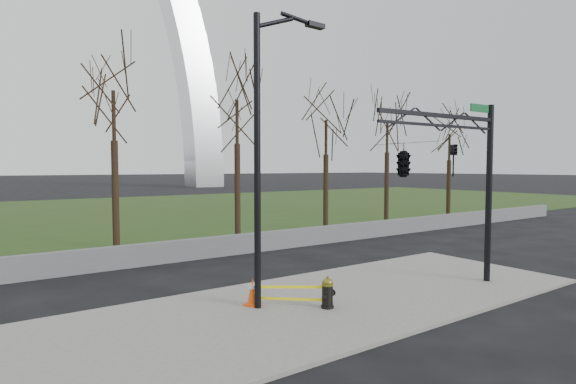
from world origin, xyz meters
TOP-DOWN VIEW (x-y plane):
  - ground at (0.00, 0.00)m, footprint 500.00×500.00m
  - sidewalk at (0.00, 0.00)m, footprint 18.00×6.00m
  - grass_strip at (0.00, 30.00)m, footprint 120.00×40.00m
  - guardrail at (0.00, 8.00)m, footprint 60.00×0.30m
  - tree_row at (0.70, 12.00)m, footprint 47.39×4.00m
  - fire_hydrant at (0.07, -0.51)m, footprint 0.55×0.36m
  - traffic_cone at (-1.51, 0.84)m, footprint 0.51×0.51m
  - street_light at (-1.27, 0.58)m, footprint 2.39×0.27m
  - traffic_signal_mast at (3.13, -1.15)m, footprint 5.10×2.51m
  - caution_tape at (-0.72, 0.10)m, footprint 1.57×1.36m

SIDE VIEW (x-z plane):
  - ground at x=0.00m, z-range 0.00..0.00m
  - grass_strip at x=0.00m, z-range 0.00..0.06m
  - sidewalk at x=0.00m, z-range 0.00..0.10m
  - guardrail at x=0.00m, z-range 0.00..0.90m
  - traffic_cone at x=-1.51m, z-range 0.10..0.86m
  - caution_tape at x=-0.72m, z-range 0.26..0.70m
  - fire_hydrant at x=0.07m, z-range 0.06..0.94m
  - tree_row at x=0.70m, z-range 0.00..8.04m
  - traffic_signal_mast at x=3.13m, z-range 1.15..7.15m
  - street_light at x=-1.27m, z-range 0.59..8.80m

